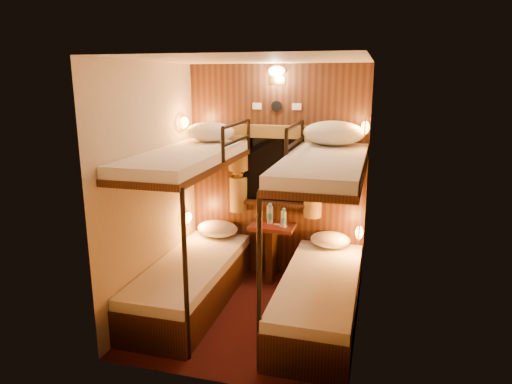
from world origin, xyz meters
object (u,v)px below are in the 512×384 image
(bunk_left, at_px, (191,252))
(bottle_left, at_px, (270,215))
(bunk_right, at_px, (320,266))
(table, at_px, (272,245))
(bottle_right, at_px, (284,219))

(bunk_left, bearing_deg, bottle_left, 53.39)
(bunk_right, xyz_separation_m, table, (-0.65, 0.78, -0.14))
(bunk_left, relative_size, bottle_right, 8.66)
(bottle_right, bearing_deg, table, 162.19)
(bunk_right, relative_size, bottle_left, 7.82)
(bottle_left, bearing_deg, bottle_right, -26.37)
(table, bearing_deg, bottle_left, 130.65)
(bunk_right, relative_size, bottle_right, 8.66)
(bunk_right, bearing_deg, bunk_left, 180.00)
(bunk_right, distance_m, bottle_left, 1.09)
(bunk_left, xyz_separation_m, bottle_left, (0.61, 0.82, 0.20))
(bottle_right, bearing_deg, bunk_left, -136.88)
(table, xyz_separation_m, bottle_left, (-0.04, 0.04, 0.34))
(bunk_left, distance_m, bottle_left, 1.04)
(bottle_right, bearing_deg, bunk_right, -55.35)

